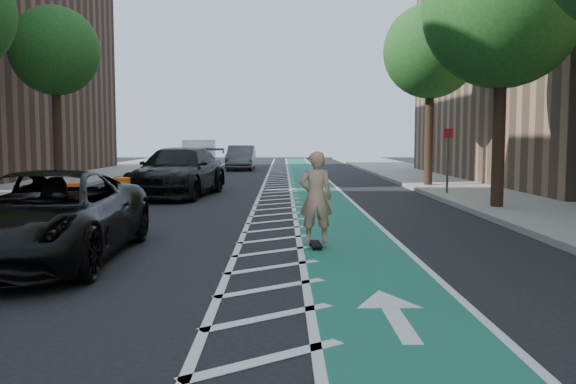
{
  "coord_description": "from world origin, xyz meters",
  "views": [
    {
      "loc": [
        1.66,
        -9.84,
        2.11
      ],
      "look_at": [
        1.77,
        1.69,
        1.1
      ],
      "focal_mm": 38.0,
      "sensor_mm": 36.0,
      "label": 1
    }
  ],
  "objects_px": {
    "suv_near": "(45,217)",
    "barrel_a": "(68,203)",
    "skateboarder": "(316,197)",
    "suv_far": "(179,172)"
  },
  "relations": [
    {
      "from": "skateboarder",
      "to": "suv_near",
      "type": "height_order",
      "value": "skateboarder"
    },
    {
      "from": "suv_far",
      "to": "barrel_a",
      "type": "bearing_deg",
      "value": -96.1
    },
    {
      "from": "skateboarder",
      "to": "suv_near",
      "type": "distance_m",
      "value": 4.87
    },
    {
      "from": "suv_near",
      "to": "barrel_a",
      "type": "xyz_separation_m",
      "value": [
        -1.4,
        5.09,
        -0.31
      ]
    },
    {
      "from": "skateboarder",
      "to": "barrel_a",
      "type": "height_order",
      "value": "skateboarder"
    },
    {
      "from": "suv_near",
      "to": "suv_far",
      "type": "relative_size",
      "value": 0.91
    },
    {
      "from": "suv_near",
      "to": "barrel_a",
      "type": "distance_m",
      "value": 5.29
    },
    {
      "from": "skateboarder",
      "to": "suv_near",
      "type": "xyz_separation_m",
      "value": [
        -4.7,
        -1.27,
        -0.21
      ]
    },
    {
      "from": "suv_near",
      "to": "barrel_a",
      "type": "height_order",
      "value": "suv_near"
    },
    {
      "from": "skateboarder",
      "to": "suv_near",
      "type": "relative_size",
      "value": 0.32
    }
  ]
}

